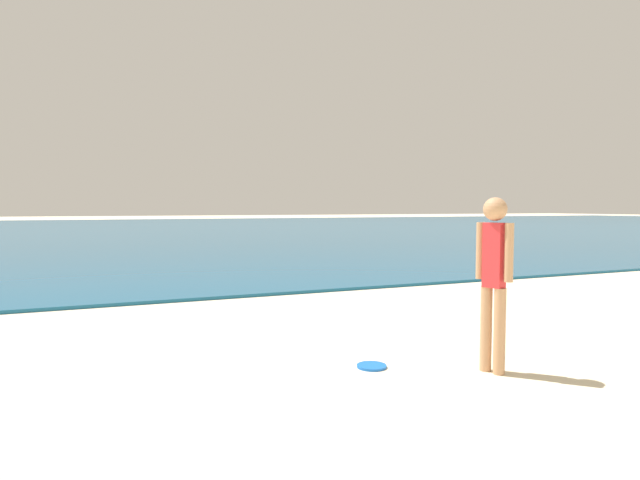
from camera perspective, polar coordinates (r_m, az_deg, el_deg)
The scene contains 3 objects.
water at distance 39.03m, azimuth -18.77°, elevation 1.11°, with size 160.00×60.00×0.06m, color #14567F.
person_standing at distance 5.27m, azimuth 18.11°, elevation -3.44°, with size 0.22×0.37×1.66m.
frisbee at distance 5.38m, azimuth 5.55°, elevation -13.28°, with size 0.29×0.29×0.03m, color blue.
Camera 1 is at (-2.92, 2.05, 1.57)m, focal length 29.92 mm.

